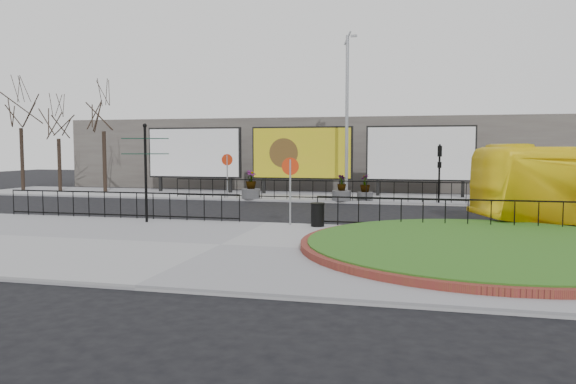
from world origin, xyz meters
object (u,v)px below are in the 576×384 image
(fingerpost_sign, at_px, (146,163))
(planter_c, at_px, (365,190))
(billboard_mid, at_px, (302,153))
(lamp_post, at_px, (347,114))
(litter_bin, at_px, (318,214))
(planter_a, at_px, (251,188))
(planter_b, at_px, (342,192))

(fingerpost_sign, height_order, planter_c, fingerpost_sign)
(billboard_mid, height_order, lamp_post, lamp_post)
(litter_bin, bearing_deg, fingerpost_sign, -176.52)
(lamp_post, bearing_deg, billboard_mid, 146.75)
(lamp_post, height_order, litter_bin, lamp_post)
(litter_bin, bearing_deg, planter_c, 86.60)
(billboard_mid, height_order, planter_a, billboard_mid)
(fingerpost_sign, bearing_deg, litter_bin, -12.97)
(litter_bin, height_order, planter_c, planter_c)
(fingerpost_sign, distance_m, litter_bin, 6.82)
(billboard_mid, relative_size, planter_b, 4.43)
(planter_b, height_order, planter_c, planter_c)
(planter_a, bearing_deg, planter_c, 3.58)
(billboard_mid, distance_m, planter_b, 5.07)
(fingerpost_sign, distance_m, planter_b, 12.12)
(billboard_mid, xyz_separation_m, planter_c, (4.18, -3.18, -1.93))
(litter_bin, distance_m, planter_c, 10.41)
(billboard_mid, relative_size, lamp_post, 0.67)
(lamp_post, distance_m, planter_a, 6.77)
(fingerpost_sign, relative_size, planter_b, 2.68)
(fingerpost_sign, distance_m, planter_a, 10.57)
(billboard_mid, xyz_separation_m, fingerpost_sign, (-2.99, -13.97, -0.22))
(litter_bin, height_order, planter_a, planter_a)
(billboard_mid, relative_size, planter_c, 4.40)
(billboard_mid, distance_m, lamp_post, 4.23)
(planter_c, bearing_deg, lamp_post, 134.14)
(billboard_mid, xyz_separation_m, lamp_post, (3.01, -1.97, 2.23))
(fingerpost_sign, relative_size, litter_bin, 4.39)
(billboard_mid, xyz_separation_m, planter_b, (2.97, -3.57, -2.02))
(planter_b, bearing_deg, fingerpost_sign, -119.84)
(lamp_post, xyz_separation_m, planter_a, (-5.12, -1.60, -4.14))
(planter_c, bearing_deg, litter_bin, -93.40)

